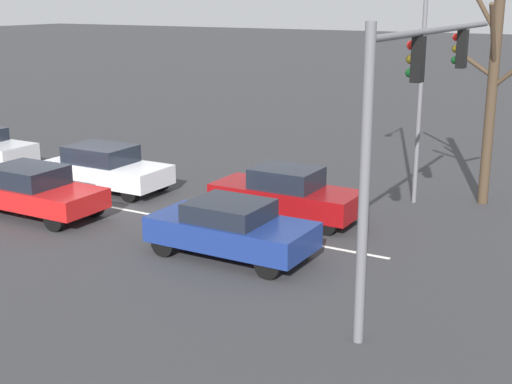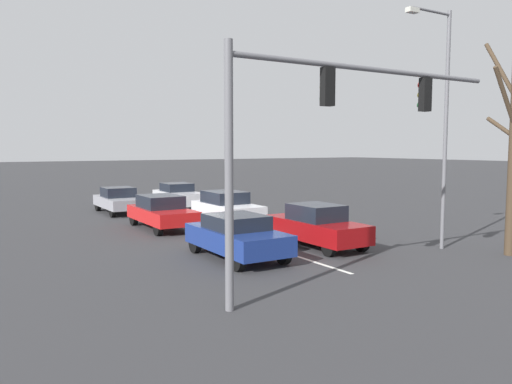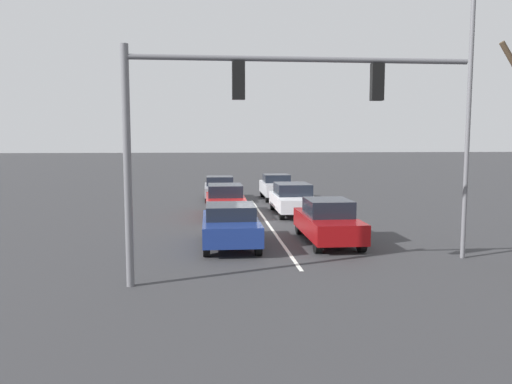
# 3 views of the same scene
# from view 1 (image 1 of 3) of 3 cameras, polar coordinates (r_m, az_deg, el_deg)

# --- Properties ---
(ground_plane) EXTENTS (240.00, 240.00, 0.00)m
(ground_plane) POSITION_cam_1_polar(r_m,az_deg,el_deg) (24.03, -13.82, -0.76)
(ground_plane) COLOR #333335
(lane_stripe_left_divider) EXTENTS (0.12, 16.58, 0.01)m
(lane_stripe_left_divider) POSITION_cam_1_polar(r_m,az_deg,el_deg) (22.55, -9.58, -1.57)
(lane_stripe_left_divider) COLOR silver
(lane_stripe_left_divider) RESTS_ON ground_plane
(car_navy_midlane_front) EXTENTS (1.93, 4.25, 1.47)m
(car_navy_midlane_front) POSITION_cam_1_polar(r_m,az_deg,el_deg) (18.25, -2.02, -2.90)
(car_navy_midlane_front) COLOR navy
(car_navy_midlane_front) RESTS_ON ground_plane
(car_maroon_leftlane_front) EXTENTS (1.75, 4.50, 1.59)m
(car_maroon_leftlane_front) POSITION_cam_1_polar(r_m,az_deg,el_deg) (21.34, 2.41, -0.16)
(car_maroon_leftlane_front) COLOR maroon
(car_maroon_leftlane_front) RESTS_ON ground_plane
(car_white_leftlane_second) EXTENTS (1.91, 4.42, 1.54)m
(car_white_leftlane_second) POSITION_cam_1_polar(r_m,az_deg,el_deg) (25.16, -11.94, 1.93)
(car_white_leftlane_second) COLOR silver
(car_white_leftlane_second) RESTS_ON ground_plane
(car_red_midlane_second) EXTENTS (1.89, 4.51, 1.52)m
(car_red_midlane_second) POSITION_cam_1_polar(r_m,az_deg,el_deg) (22.76, -17.47, 0.14)
(car_red_midlane_second) COLOR red
(car_red_midlane_second) RESTS_ON ground_plane
(traffic_signal_gantry) EXTENTS (8.87, 0.37, 6.08)m
(traffic_signal_gantry) POSITION_cam_1_polar(r_m,az_deg,el_deg) (15.42, 12.48, 7.57)
(traffic_signal_gantry) COLOR slate
(traffic_signal_gantry) RESTS_ON ground_plane
(street_lamp_left_shoulder) EXTENTS (2.19, 0.24, 8.54)m
(street_lamp_left_shoulder) POSITION_cam_1_polar(r_m,az_deg,el_deg) (22.77, 13.04, 11.05)
(street_lamp_left_shoulder) COLOR slate
(street_lamp_left_shoulder) RESTS_ON ground_plane
(bare_tree_near) EXTENTS (1.57, 2.34, 7.41)m
(bare_tree_near) POSITION_cam_1_polar(r_m,az_deg,el_deg) (23.59, 18.28, 7.94)
(bare_tree_near) COLOR #423323
(bare_tree_near) RESTS_ON ground_plane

